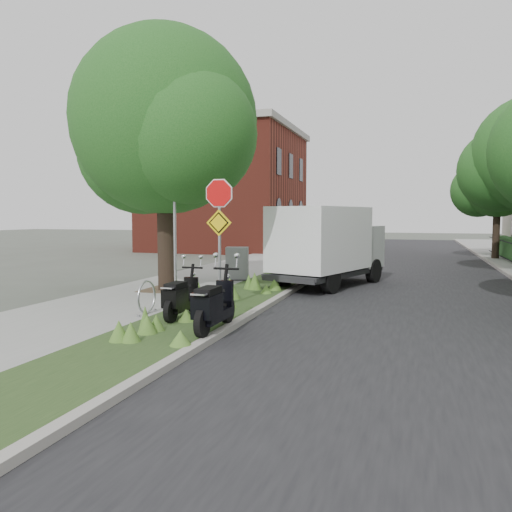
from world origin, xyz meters
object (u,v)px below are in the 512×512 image
at_px(scooter_far, 212,310).
at_px(box_truck, 327,242).
at_px(sign_assembly, 219,216).
at_px(utility_cabinet, 237,264).
at_px(scooter_near, 179,301).

distance_m(scooter_far, box_truck, 7.73).
bearing_deg(sign_assembly, box_truck, 72.15).
bearing_deg(sign_assembly, scooter_far, -71.34).
distance_m(scooter_far, utility_cabinet, 7.76).
xyz_separation_m(box_truck, utility_cabinet, (-3.09, -0.19, -0.79)).
relative_size(sign_assembly, scooter_far, 1.74).
relative_size(scooter_far, box_truck, 0.35).
xyz_separation_m(scooter_near, scooter_far, (1.15, -0.91, 0.04)).
relative_size(sign_assembly, box_truck, 0.61).
bearing_deg(scooter_near, scooter_far, -38.55).
height_order(sign_assembly, box_truck, sign_assembly).
height_order(scooter_far, utility_cabinet, utility_cabinet).
xyz_separation_m(scooter_far, box_truck, (0.89, 7.63, 0.91)).
bearing_deg(scooter_far, utility_cabinet, 106.49).
distance_m(sign_assembly, scooter_near, 2.36).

